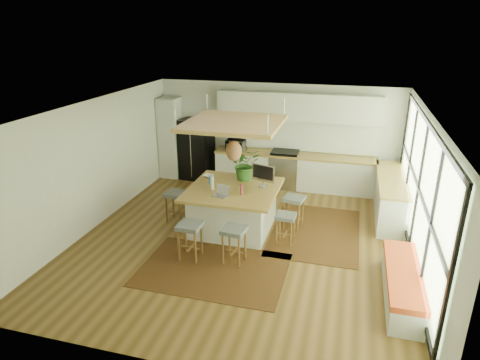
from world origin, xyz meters
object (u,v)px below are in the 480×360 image
(monitor, at_px, (263,175))
(microwave, at_px, (236,144))
(stool_right_back, at_px, (293,212))
(stool_left_side, at_px, (176,206))
(fridge, at_px, (197,147))
(laptop, at_px, (220,191))
(stool_near_right, at_px, (234,245))
(stool_near_left, at_px, (190,241))
(island, at_px, (233,208))
(stool_right_front, at_px, (285,227))
(island_plant, at_px, (245,168))

(monitor, distance_m, microwave, 2.80)
(stool_right_back, xyz_separation_m, stool_left_side, (-2.54, -0.41, 0.00))
(fridge, bearing_deg, laptop, -55.35)
(laptop, distance_m, microwave, 3.27)
(stool_near_right, distance_m, monitor, 1.78)
(stool_near_left, relative_size, stool_near_right, 1.03)
(fridge, xyz_separation_m, island, (1.86, -2.74, -0.46))
(stool_near_left, relative_size, microwave, 1.42)
(stool_near_right, xyz_separation_m, stool_right_back, (0.83, 1.72, 0.00))
(stool_near_left, bearing_deg, stool_right_back, 47.39)
(stool_near_right, relative_size, monitor, 1.33)
(stool_near_right, relative_size, stool_right_front, 1.10)
(stool_right_back, relative_size, island_plant, 1.01)
(stool_left_side, height_order, laptop, laptop)
(stool_right_front, height_order, laptop, laptop)
(stool_right_front, distance_m, island_plant, 1.66)
(island, xyz_separation_m, monitor, (0.58, 0.25, 0.72))
(stool_right_back, xyz_separation_m, island_plant, (-1.13, 0.17, 0.85))
(stool_right_front, bearing_deg, stool_near_right, -129.70)
(stool_right_back, bearing_deg, microwave, 129.96)
(laptop, relative_size, microwave, 0.63)
(stool_near_right, distance_m, laptop, 1.20)
(stool_left_side, relative_size, island_plant, 1.00)
(laptop, height_order, monitor, monitor)
(island_plant, bearing_deg, stool_near_left, -105.09)
(stool_right_back, distance_m, laptop, 1.77)
(microwave, xyz_separation_m, island_plant, (0.82, -2.15, 0.11))
(monitor, bearing_deg, laptop, -116.65)
(stool_right_front, bearing_deg, stool_right_back, 86.58)
(stool_right_front, relative_size, laptop, 2.00)
(island_plant, bearing_deg, stool_near_right, -81.23)
(laptop, xyz_separation_m, microwave, (-0.59, 3.21, 0.05))
(stool_right_front, xyz_separation_m, island_plant, (-1.08, 0.94, 0.85))
(stool_right_front, bearing_deg, stool_near_left, -147.31)
(stool_right_back, height_order, stool_left_side, stool_right_back)
(stool_near_left, height_order, stool_left_side, stool_near_left)
(stool_left_side, bearing_deg, stool_near_right, -37.44)
(microwave, distance_m, island_plant, 2.31)
(island, distance_m, laptop, 0.77)
(stool_left_side, distance_m, island_plant, 1.75)
(island, xyz_separation_m, stool_right_front, (1.18, -0.36, -0.11))
(stool_near_left, height_order, stool_near_right, stool_near_left)
(stool_right_front, relative_size, island_plant, 0.91)
(island_plant, bearing_deg, fridge, 132.20)
(stool_right_front, distance_m, stool_left_side, 2.52)
(stool_near_left, height_order, stool_right_front, stool_near_left)
(laptop, bearing_deg, stool_right_back, 49.18)
(fridge, relative_size, monitor, 3.22)
(laptop, height_order, island_plant, island_plant)
(stool_right_front, relative_size, microwave, 1.25)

